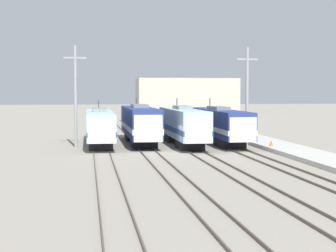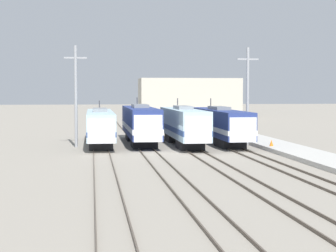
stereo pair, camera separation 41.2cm
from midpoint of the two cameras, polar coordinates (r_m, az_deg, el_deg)
The scene contains 14 objects.
ground_plane at distance 52.19m, azimuth 0.65°, elevation -2.72°, with size 400.00×400.00×0.00m, color gray.
rail_pair_far_left at distance 51.65m, azimuth -6.54°, elevation -2.72°, with size 1.51×120.00×0.15m.
rail_pair_center_left at distance 51.92m, azimuth -1.73°, elevation -2.67°, with size 1.51×120.00×0.15m.
rail_pair_center_right at distance 52.55m, azimuth 3.00°, elevation -2.60°, with size 1.51×120.00×0.15m.
rail_pair_far_right at distance 53.52m, azimuth 7.59°, elevation -2.51°, with size 1.51×120.00×0.15m.
locomotive_far_left at distance 59.90m, azimuth -6.72°, elevation 0.00°, with size 2.76×18.55×4.66m.
locomotive_center_left at distance 60.70m, azimuth -2.62°, elevation 0.24°, with size 2.95×17.97×4.99m.
locomotive_center_right at distance 58.85m, azimuth 1.81°, elevation 0.09°, with size 2.79×17.28×4.93m.
locomotive_far_right at distance 61.62m, azimuth 5.51°, elevation 0.17°, with size 2.83×20.00×4.88m.
catenary_tower_left at distance 57.63m, azimuth -9.14°, elevation 3.18°, with size 2.29×0.31×10.31m.
catenary_tower_right at distance 59.93m, azimuth 8.28°, elevation 3.19°, with size 2.29×0.31×10.31m.
platform at distance 54.90m, azimuth 12.24°, elevation -2.28°, with size 4.00×120.00×0.39m.
traffic_cone at distance 55.36m, azimuth 10.67°, elevation -1.69°, with size 0.37×0.37×0.62m.
depot_building at distance 127.15m, azimuth 2.26°, elevation 2.90°, with size 22.50×9.07×8.66m.
Camera 2 is at (-7.35, -51.36, 5.65)m, focal length 60.00 mm.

